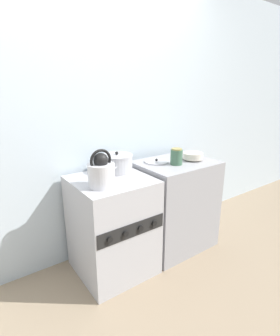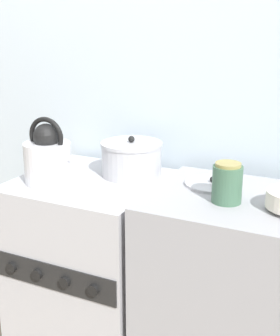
{
  "view_description": "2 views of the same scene",
  "coord_description": "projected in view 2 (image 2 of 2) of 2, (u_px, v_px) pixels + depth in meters",
  "views": [
    {
      "loc": [
        -0.94,
        -1.41,
        1.52
      ],
      "look_at": [
        0.27,
        0.29,
        0.87
      ],
      "focal_mm": 28.0,
      "sensor_mm": 36.0,
      "label": 1
    },
    {
      "loc": [
        1.02,
        -1.31,
        1.47
      ],
      "look_at": [
        0.23,
        0.31,
        0.91
      ],
      "focal_mm": 50.0,
      "sensor_mm": 36.0,
      "label": 2
    }
  ],
  "objects": [
    {
      "name": "storage_jar",
      "position": [
        227.0,
        183.0,
        1.64
      ],
      "size": [
        0.11,
        0.11,
        0.14
      ],
      "color": "#3F664C",
      "rests_on": "counter"
    },
    {
      "name": "kettle",
      "position": [
        48.0,
        157.0,
        1.93
      ],
      "size": [
        0.24,
        0.19,
        0.28
      ],
      "color": "silver",
      "rests_on": "stove"
    },
    {
      "name": "counter",
      "position": [
        240.0,
        302.0,
        1.82
      ],
      "size": [
        0.71,
        0.55,
        0.86
      ],
      "color": "#99999E",
      "rests_on": "ground_plane"
    },
    {
      "name": "wall_back",
      "position": [
        128.0,
        71.0,
        2.18
      ],
      "size": [
        7.0,
        0.06,
        2.5
      ],
      "color": "silver",
      "rests_on": "ground_plane"
    },
    {
      "name": "stove",
      "position": [
        93.0,
        266.0,
        2.12
      ],
      "size": [
        0.6,
        0.61,
        0.83
      ],
      "color": "#B2B2B7",
      "rests_on": "ground_plane"
    },
    {
      "name": "cooking_pot",
      "position": [
        132.0,
        159.0,
        2.03
      ],
      "size": [
        0.27,
        0.27,
        0.18
      ],
      "color": "#B2B2B7",
      "rests_on": "stove"
    },
    {
      "name": "loose_pot_lid",
      "position": [
        213.0,
        183.0,
        1.83
      ],
      "size": [
        0.22,
        0.22,
        0.03
      ],
      "color": "#B2B2B7",
      "rests_on": "counter"
    }
  ]
}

